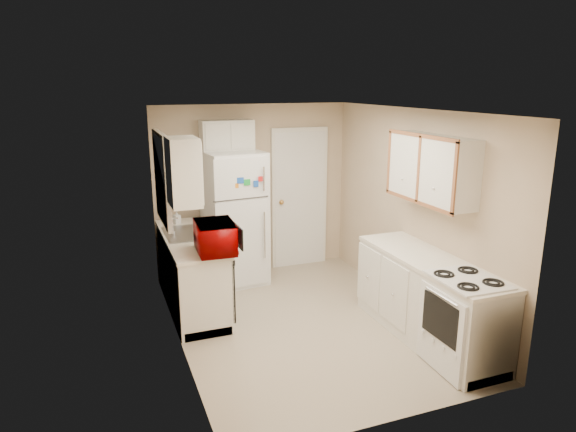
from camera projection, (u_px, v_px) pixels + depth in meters
name	position (u px, v px, depth m)	size (l,w,h in m)	color
floor	(303.00, 323.00, 5.91)	(3.80, 3.80, 0.00)	#BCAC94
ceiling	(305.00, 111.00, 5.30)	(3.80, 3.80, 0.00)	white
wall_left	(175.00, 236.00, 5.12)	(3.80, 3.80, 0.00)	#C1AA8E
wall_right	(413.00, 211.00, 6.09)	(3.80, 3.80, 0.00)	#C1AA8E
wall_back	(253.00, 190.00, 7.32)	(2.80, 2.80, 0.00)	#C1AA8E
wall_front	(401.00, 284.00, 3.89)	(2.80, 2.80, 0.00)	#C1AA8E
left_counter	(192.00, 272.00, 6.23)	(0.60, 1.80, 0.90)	silver
dishwasher	(227.00, 283.00, 5.78)	(0.03, 0.58, 0.72)	black
sink	(188.00, 236.00, 6.26)	(0.54, 0.74, 0.16)	gray
microwave	(216.00, 238.00, 5.54)	(0.33, 0.59, 0.39)	#940000
soap_bottle	(177.00, 216.00, 6.66)	(0.08, 0.08, 0.17)	silver
window_blinds	(163.00, 178.00, 5.99)	(0.10, 0.98, 1.08)	silver
upper_cabinet_left	(183.00, 172.00, 5.22)	(0.30, 0.45, 0.70)	silver
refrigerator	(234.00, 218.00, 6.94)	(0.74, 0.72, 1.81)	silver
cabinet_over_fridge	(227.00, 135.00, 6.85)	(0.70, 0.30, 0.40)	silver
interior_door	(299.00, 199.00, 7.57)	(0.86, 0.06, 2.08)	silver
right_counter	(428.00, 299.00, 5.45)	(0.60, 2.00, 0.90)	silver
stove	(463.00, 328.00, 4.89)	(0.55, 0.67, 0.82)	silver
upper_cabinet_right	(432.00, 168.00, 5.43)	(0.30, 1.20, 0.70)	silver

